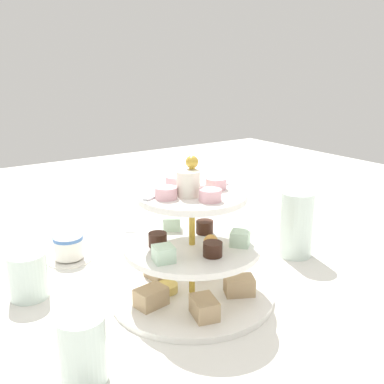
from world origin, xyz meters
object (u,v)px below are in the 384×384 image
(water_glass_tall_right, at_px, (296,224))
(water_glass_short_left, at_px, (28,276))
(butter_knife_right, at_px, (161,230))
(tiered_serving_stand, at_px, (192,257))
(water_glass_mid_back, at_px, (82,349))
(teacup_with_saucer, at_px, (69,249))

(water_glass_tall_right, bearing_deg, water_glass_short_left, -14.88)
(water_glass_tall_right, height_order, water_glass_short_left, water_glass_tall_right)
(water_glass_tall_right, xyz_separation_m, butter_knife_right, (0.15, -0.28, -0.07))
(water_glass_short_left, bearing_deg, tiered_serving_stand, 144.98)
(water_glass_short_left, bearing_deg, water_glass_mid_back, 89.22)
(tiered_serving_stand, distance_m, water_glass_tall_right, 0.27)
(water_glass_tall_right, relative_size, teacup_with_saucer, 1.49)
(water_glass_tall_right, height_order, water_glass_mid_back, water_glass_tall_right)
(water_glass_tall_right, xyz_separation_m, water_glass_short_left, (0.50, -0.13, -0.03))
(butter_knife_right, bearing_deg, tiered_serving_stand, 96.25)
(butter_knife_right, bearing_deg, water_glass_mid_back, 76.69)
(tiered_serving_stand, height_order, water_glass_tall_right, tiered_serving_stand)
(tiered_serving_stand, distance_m, water_glass_short_left, 0.28)
(teacup_with_saucer, relative_size, butter_knife_right, 0.53)
(water_glass_tall_right, distance_m, water_glass_short_left, 0.52)
(water_glass_tall_right, height_order, teacup_with_saucer, water_glass_tall_right)
(butter_knife_right, bearing_deg, teacup_with_saucer, 37.22)
(tiered_serving_stand, height_order, butter_knife_right, tiered_serving_stand)
(tiered_serving_stand, xyz_separation_m, butter_knife_right, (-0.12, -0.30, -0.07))
(teacup_with_saucer, distance_m, butter_knife_right, 0.24)
(water_glass_mid_back, bearing_deg, water_glass_short_left, -90.78)
(water_glass_short_left, distance_m, butter_knife_right, 0.38)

